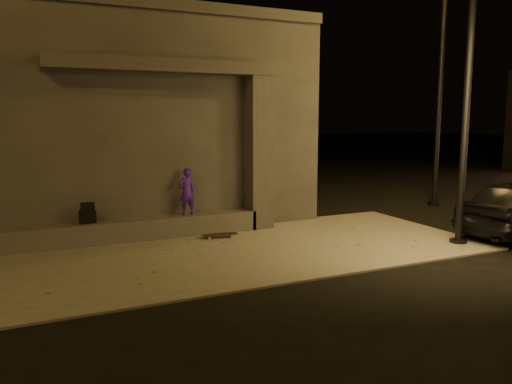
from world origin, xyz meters
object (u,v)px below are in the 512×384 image
skateboard (220,235)px  backpack (88,216)px  column (259,153)px  street_lamp_0 (469,58)px  skateboarder (187,191)px

skateboard → backpack: bearing=172.7°
column → street_lamp_0: street_lamp_0 is taller
skateboarder → backpack: skateboarder is taller
backpack → skateboarder: bearing=-2.1°
skateboard → street_lamp_0: (4.49, -2.51, 3.77)m
backpack → skateboard: backpack is taller
column → street_lamp_0: 4.96m
backpack → street_lamp_0: (7.19, -3.16, 3.23)m
column → street_lamp_0: (3.23, -3.16, 2.04)m
skateboarder → street_lamp_0: (5.03, -3.16, 2.85)m
skateboarder → street_lamp_0: bearing=136.1°
skateboarder → street_lamp_0: 6.59m
column → skateboard: bearing=-152.7°
column → skateboard: (-1.26, -0.65, -1.73)m
skateboarder → skateboard: size_ratio=1.34×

